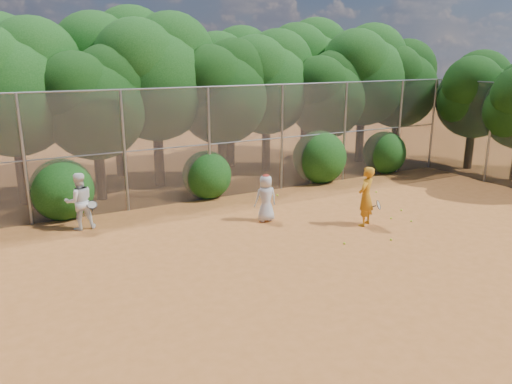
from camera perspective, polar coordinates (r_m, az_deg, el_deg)
ground at (r=13.79m, az=8.66°, el=-6.34°), size 80.00×80.00×0.00m
fence_back at (r=18.15m, az=-2.79°, el=5.86°), size 20.05×0.09×4.03m
fence_side at (r=22.35m, az=25.18°, el=6.23°), size 0.09×6.09×4.03m
tree_1 at (r=18.75m, az=-26.10°, el=11.15°), size 4.64×4.03×6.35m
tree_2 at (r=18.37m, az=-17.91°, el=10.08°), size 3.99×3.47×5.47m
tree_3 at (r=19.90m, az=-11.39°, el=13.22°), size 4.89×4.26×6.70m
tree_4 at (r=20.25m, az=-3.89°, el=11.71°), size 4.19×3.64×5.73m
tree_5 at (r=22.08m, az=1.28°, el=12.81°), size 4.51×3.92×6.17m
tree_6 at (r=22.63m, az=8.16°, el=11.25°), size 3.86×3.36×5.29m
tree_7 at (r=24.61m, az=12.23°, el=13.29°), size 4.77×4.14×6.53m
tree_8 at (r=25.74m, az=16.09°, el=12.09°), size 4.25×3.70×5.82m
tree_10 at (r=21.76m, az=-15.78°, el=13.74°), size 5.15×4.48×7.06m
tree_11 at (r=23.04m, az=-2.96°, el=13.19°), size 4.64×4.03×6.35m
tree_12 at (r=25.79m, az=5.80°, el=14.16°), size 5.02×4.37×6.88m
tree_13 at (r=24.58m, az=23.83°, el=10.44°), size 3.86×3.36×5.29m
bush_0 at (r=17.06m, az=-21.32°, el=0.56°), size 2.00×2.00×2.00m
bush_1 at (r=18.30m, az=-5.64°, el=2.20°), size 1.80×1.80×1.80m
bush_2 at (r=20.65m, az=7.27°, el=4.25°), size 2.20×2.20×2.20m
bush_3 at (r=22.85m, az=14.46°, el=4.59°), size 1.90×1.90×1.90m
player_yellow at (r=15.48m, az=12.45°, el=-0.50°), size 0.91×0.70×1.84m
player_teen at (r=15.56m, az=1.13°, el=-0.67°), size 0.76×0.53×1.51m
player_white at (r=15.70m, az=-19.53°, el=-1.01°), size 0.90×0.78×1.73m
ball_0 at (r=16.49m, az=15.19°, el=-2.91°), size 0.07×0.07×0.07m
ball_1 at (r=17.43m, az=16.29°, el=-1.99°), size 0.07×0.07×0.07m
ball_2 at (r=14.63m, az=15.18°, el=-5.27°), size 0.07×0.07×0.07m
ball_3 at (r=16.39m, az=17.33°, el=-3.18°), size 0.07×0.07×0.07m
ball_4 at (r=14.07m, az=10.06°, el=-5.79°), size 0.07×0.07×0.07m
ball_5 at (r=19.47m, az=13.58°, el=0.02°), size 0.07×0.07×0.07m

